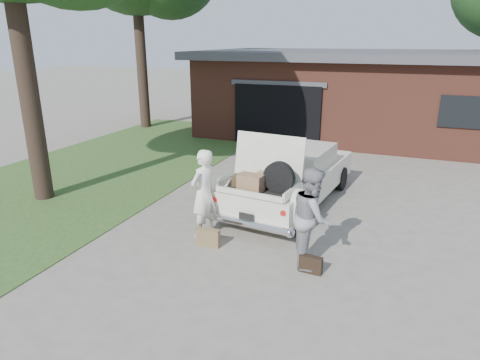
% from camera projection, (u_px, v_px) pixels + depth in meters
% --- Properties ---
extents(ground, '(90.00, 90.00, 0.00)m').
position_uv_depth(ground, '(228.00, 243.00, 8.23)').
color(ground, gray).
rests_on(ground, ground).
extents(grass_strip, '(6.00, 16.00, 0.02)m').
position_uv_depth(grass_strip, '(99.00, 170.00, 12.80)').
color(grass_strip, '#2D4C1E').
rests_on(grass_strip, ground).
extents(house, '(12.80, 7.80, 3.30)m').
position_uv_depth(house, '(360.00, 92.00, 17.48)').
color(house, brown).
rests_on(house, ground).
extents(sedan, '(2.28, 4.79, 1.91)m').
position_uv_depth(sedan, '(290.00, 176.00, 10.03)').
color(sedan, white).
rests_on(sedan, ground).
extents(woman_left, '(0.58, 0.73, 1.76)m').
position_uv_depth(woman_left, '(204.00, 193.00, 8.33)').
color(woman_left, white).
rests_on(woman_left, ground).
extents(woman_right, '(0.84, 0.97, 1.73)m').
position_uv_depth(woman_right, '(312.00, 217.00, 7.25)').
color(woman_right, gray).
rests_on(woman_right, ground).
extents(suitcase_left, '(0.46, 0.18, 0.35)m').
position_uv_depth(suitcase_left, '(208.00, 238.00, 8.07)').
color(suitcase_left, olive).
rests_on(suitcase_left, ground).
extents(suitcase_right, '(0.40, 0.16, 0.30)m').
position_uv_depth(suitcase_right, '(311.00, 264.00, 7.15)').
color(suitcase_right, black).
rests_on(suitcase_right, ground).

